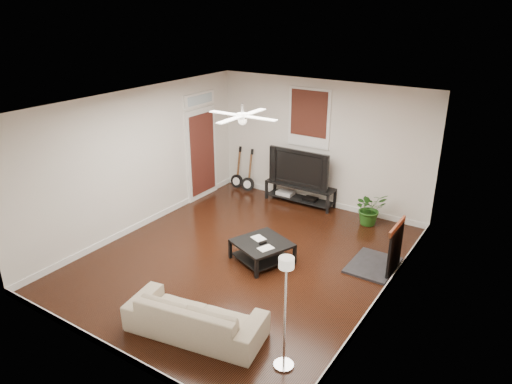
# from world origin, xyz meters

# --- Properties ---
(room) EXTENTS (5.01, 6.01, 2.81)m
(room) POSITION_xyz_m (0.00, 0.00, 1.40)
(room) COLOR black
(room) RESTS_ON ground
(brick_accent) EXTENTS (0.02, 2.20, 2.80)m
(brick_accent) POSITION_xyz_m (2.49, 1.00, 1.40)
(brick_accent) COLOR #9A5631
(brick_accent) RESTS_ON floor
(fireplace) EXTENTS (0.80, 1.10, 0.92)m
(fireplace) POSITION_xyz_m (2.20, 1.00, 0.46)
(fireplace) COLOR black
(fireplace) RESTS_ON floor
(window_back) EXTENTS (1.00, 0.06, 1.30)m
(window_back) POSITION_xyz_m (-0.30, 2.97, 1.95)
(window_back) COLOR #3A190F
(window_back) RESTS_ON wall_back
(door_left) EXTENTS (0.08, 1.00, 2.50)m
(door_left) POSITION_xyz_m (-2.46, 1.90, 1.25)
(door_left) COLOR white
(door_left) RESTS_ON wall_left
(tv_stand) EXTENTS (1.62, 0.43, 0.45)m
(tv_stand) POSITION_xyz_m (-0.35, 2.78, 0.23)
(tv_stand) COLOR black
(tv_stand) RESTS_ON floor
(tv) EXTENTS (1.45, 0.19, 0.84)m
(tv) POSITION_xyz_m (-0.35, 2.80, 0.87)
(tv) COLOR black
(tv) RESTS_ON tv_stand
(coffee_table) EXTENTS (1.13, 1.13, 0.37)m
(coffee_table) POSITION_xyz_m (0.32, 0.11, 0.18)
(coffee_table) COLOR black
(coffee_table) RESTS_ON floor
(sofa) EXTENTS (2.04, 1.09, 0.56)m
(sofa) POSITION_xyz_m (0.61, -2.07, 0.28)
(sofa) COLOR tan
(sofa) RESTS_ON floor
(floor_lamp) EXTENTS (0.30, 0.30, 1.58)m
(floor_lamp) POSITION_xyz_m (1.96, -1.97, 0.79)
(floor_lamp) COLOR silver
(floor_lamp) RESTS_ON floor
(potted_plant) EXTENTS (0.84, 0.84, 0.71)m
(potted_plant) POSITION_xyz_m (1.37, 2.58, 0.35)
(potted_plant) COLOR #225518
(potted_plant) RESTS_ON floor
(guitar_left) EXTENTS (0.34, 0.25, 1.05)m
(guitar_left) POSITION_xyz_m (-2.10, 2.75, 0.52)
(guitar_left) COLOR black
(guitar_left) RESTS_ON floor
(guitar_right) EXTENTS (0.36, 0.28, 1.05)m
(guitar_right) POSITION_xyz_m (-1.75, 2.72, 0.52)
(guitar_right) COLOR black
(guitar_right) RESTS_ON floor
(ceiling_fan) EXTENTS (1.24, 1.24, 0.32)m
(ceiling_fan) POSITION_xyz_m (0.00, 0.00, 2.60)
(ceiling_fan) COLOR white
(ceiling_fan) RESTS_ON ceiling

